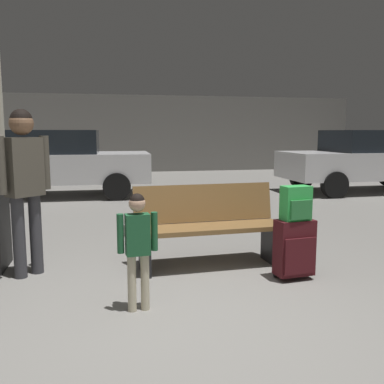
# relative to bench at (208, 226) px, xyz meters

# --- Properties ---
(ground_plane) EXTENTS (18.00, 18.00, 0.10)m
(ground_plane) POSITION_rel_bench_xyz_m (-0.45, 2.55, -0.49)
(ground_plane) COLOR gray
(garage_back_wall) EXTENTS (18.00, 0.12, 2.80)m
(garage_back_wall) POSITION_rel_bench_xyz_m (-0.45, 11.41, 0.96)
(garage_back_wall) COLOR slate
(garage_back_wall) RESTS_ON ground_plane
(bench) EXTENTS (1.62, 0.60, 0.89)m
(bench) POSITION_rel_bench_xyz_m (0.00, 0.00, 0.00)
(bench) COLOR brown
(bench) RESTS_ON ground_plane
(suitcase) EXTENTS (0.40, 0.27, 0.60)m
(suitcase) POSITION_rel_bench_xyz_m (0.74, -0.61, -0.12)
(suitcase) COLOR #471419
(suitcase) RESTS_ON ground_plane
(backpack_bright) EXTENTS (0.30, 0.22, 0.34)m
(backpack_bright) POSITION_rel_bench_xyz_m (0.74, -0.61, 0.33)
(backpack_bright) COLOR green
(backpack_bright) RESTS_ON suitcase
(child) EXTENTS (0.33, 0.19, 0.98)m
(child) POSITION_rel_bench_xyz_m (-0.86, -1.05, 0.16)
(child) COLOR beige
(child) RESTS_ON ground_plane
(adult) EXTENTS (0.46, 0.41, 1.69)m
(adult) POSITION_rel_bench_xyz_m (-1.89, 0.06, 0.60)
(adult) COLOR #38383D
(adult) RESTS_ON ground_plane
(parked_car_far) EXTENTS (4.15, 1.89, 1.51)m
(parked_car_far) POSITION_rel_bench_xyz_m (-2.14, 5.67, 0.36)
(parked_car_far) COLOR silver
(parked_car_far) RESTS_ON ground_plane
(parked_car_side) EXTENTS (4.11, 1.82, 1.51)m
(parked_car_side) POSITION_rel_bench_xyz_m (5.28, 4.95, 0.36)
(parked_car_side) COLOR silver
(parked_car_side) RESTS_ON ground_plane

